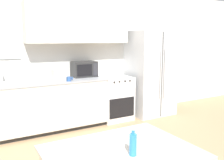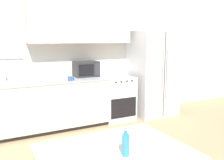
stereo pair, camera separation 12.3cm
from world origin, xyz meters
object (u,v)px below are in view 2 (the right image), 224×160
(drink_bottle, at_px, (126,144))
(microwave, at_px, (86,69))
(refrigerator, at_px, (153,73))
(oven_range, at_px, (116,98))
(dining_table, at_px, (115,160))
(coffee_mug, at_px, (71,79))

(drink_bottle, bearing_deg, microwave, 74.24)
(refrigerator, xyz_separation_m, drink_bottle, (-2.34, -2.76, -0.10))
(oven_range, height_order, dining_table, oven_range)
(microwave, height_order, drink_bottle, microwave)
(refrigerator, height_order, microwave, refrigerator)
(microwave, height_order, dining_table, microwave)
(coffee_mug, height_order, dining_table, coffee_mug)
(drink_bottle, bearing_deg, refrigerator, 49.69)
(refrigerator, bearing_deg, coffee_mug, -175.12)
(coffee_mug, bearing_deg, oven_range, 12.22)
(microwave, distance_m, drink_bottle, 3.08)
(coffee_mug, bearing_deg, microwave, 38.71)
(oven_range, distance_m, refrigerator, 1.02)
(refrigerator, xyz_separation_m, microwave, (-1.51, 0.19, 0.16))
(microwave, xyz_separation_m, dining_table, (-0.87, -2.83, -0.44))
(coffee_mug, bearing_deg, drink_bottle, -98.56)
(refrigerator, bearing_deg, drink_bottle, -130.31)
(dining_table, xyz_separation_m, drink_bottle, (0.04, -0.12, 0.18))
(microwave, height_order, coffee_mug, microwave)
(dining_table, bearing_deg, drink_bottle, -71.69)
(oven_range, relative_size, microwave, 1.90)
(oven_range, height_order, coffee_mug, coffee_mug)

